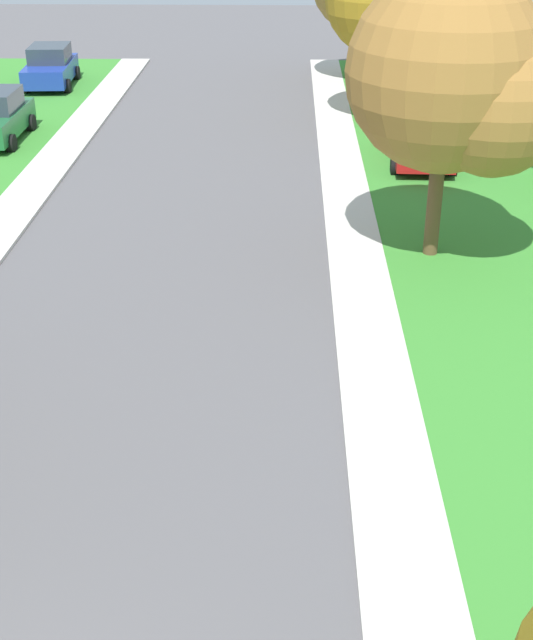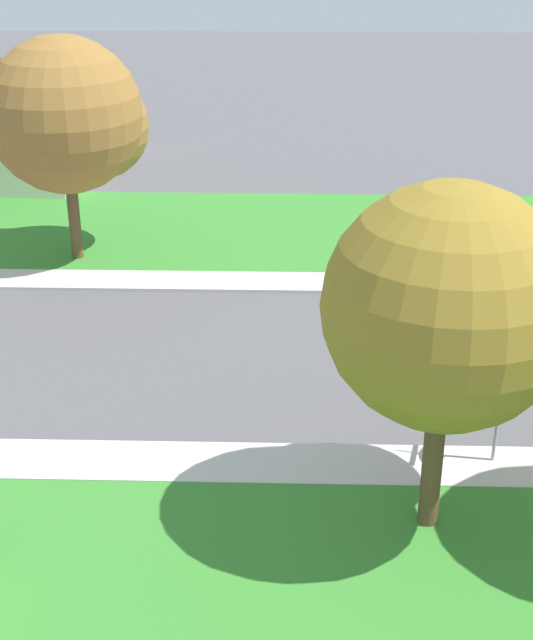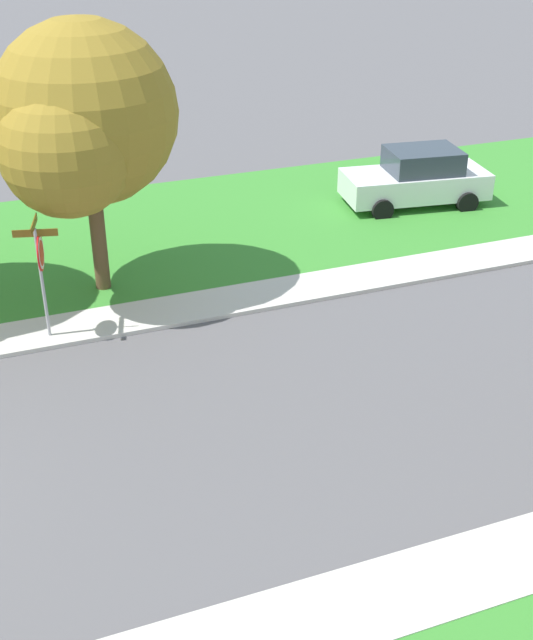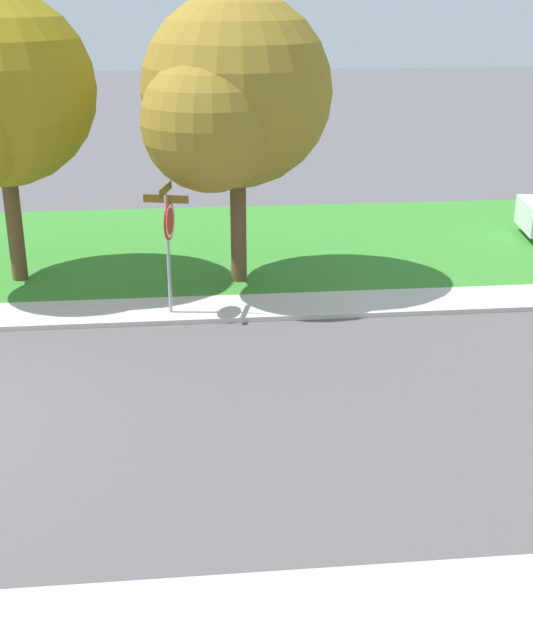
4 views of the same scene
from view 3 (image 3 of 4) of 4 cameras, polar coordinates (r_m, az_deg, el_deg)
sidewalk_west at (r=20.64m, az=5.52°, el=2.70°), size 1.40×56.00×0.10m
lawn_west at (r=24.57m, az=0.72°, el=7.17°), size 8.00×56.00×0.08m
stop_sign_far_corner at (r=17.87m, az=-15.33°, el=3.99°), size 0.90×0.90×2.77m
car_white_driveway_right at (r=25.61m, az=10.33°, el=9.60°), size 2.47×4.51×1.76m
tree_sidewalk_mid at (r=18.89m, az=-12.69°, el=13.12°), size 4.41×4.10×6.39m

